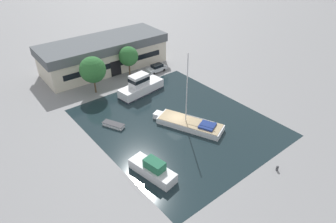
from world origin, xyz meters
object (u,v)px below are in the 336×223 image
Objects in this scene: quay_tree_near_building at (128,56)px; parked_car at (157,68)px; quay_tree_by_water at (93,70)px; sailboat_moored at (189,123)px; warehouse_building at (104,54)px; cabin_boat at (153,170)px; motor_cruiser at (141,86)px; small_dinghy at (113,125)px.

quay_tree_near_building is 6.96m from parked_car.
sailboat_moored is (6.41, -19.93, -4.21)m from quay_tree_by_water.
warehouse_building reaches higher than quay_tree_near_building.
cabin_boat is (-11.14, -5.09, 0.36)m from sailboat_moored.
sailboat_moored is 14.18m from motor_cruiser.
parked_car reaches higher than small_dinghy.
quay_tree_by_water reaches higher than quay_tree_near_building.
sailboat_moored is (-0.74, -28.91, -2.73)m from warehouse_building.
motor_cruiser reaches higher than parked_car.
warehouse_building is at bearing 64.67° from sailboat_moored.
motor_cruiser is 22.36m from cabin_boat.
sailboat_moored reaches higher than quay_tree_near_building.
parked_car is at bearing -22.22° from quay_tree_near_building.
quay_tree_near_building is 8.93m from motor_cruiser.
quay_tree_by_water reaches higher than cabin_boat.
warehouse_building is 7.09× the size of small_dinghy.
cabin_boat is at bearing -117.25° from quay_tree_near_building.
sailboat_moored reaches higher than quay_tree_by_water.
quay_tree_by_water is (-9.30, -2.23, 0.45)m from quay_tree_near_building.
warehouse_building is 36.09m from cabin_boat.
motor_cruiser is at bearing 124.23° from parked_car.
sailboat_moored reaches higher than cabin_boat.
quay_tree_near_building is 30.84m from cabin_boat.
quay_tree_near_building is 1.63× the size of small_dinghy.
parked_car is 0.66× the size of cabin_boat.
parked_car is 21.61m from sailboat_moored.
parked_car is at bearing 41.85° from cabin_boat.
quay_tree_near_building is at bearing 67.06° from parked_car.
small_dinghy is (-10.29, -21.09, -3.03)m from warehouse_building.
quay_tree_by_water is at bearing -129.92° from small_dinghy.
parked_car is at bearing -47.70° from warehouse_building.
quay_tree_by_water is at bearing -126.75° from warehouse_building.
small_dinghy is at bearing 116.82° from sailboat_moored.
sailboat_moored is at bearing 171.86° from motor_cruiser.
warehouse_building is at bearing -141.37° from small_dinghy.
cabin_boat is (-14.03, -27.25, -3.41)m from quay_tree_near_building.
sailboat_moored is at bearing -72.18° from quay_tree_by_water.
small_dinghy is at bearing 123.10° from parked_car.
parked_car is at bearing -62.17° from motor_cruiser.
sailboat_moored is at bearing -89.70° from warehouse_building.
quay_tree_near_building is at bearing 13.48° from quay_tree_by_water.
small_dinghy is (-9.55, 7.82, -0.30)m from sailboat_moored.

